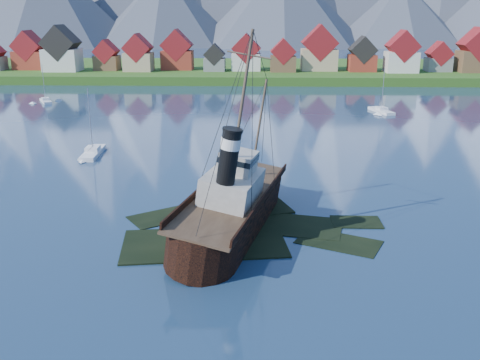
{
  "coord_description": "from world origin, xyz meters",
  "views": [
    {
      "loc": [
        2.83,
        -56.26,
        24.65
      ],
      "look_at": [
        0.69,
        6.0,
        5.0
      ],
      "focal_mm": 40.0,
      "sensor_mm": 36.0,
      "label": 1
    }
  ],
  "objects_px": {
    "sailboat_c": "(46,101)",
    "sailboat_e": "(381,111)",
    "sailboat_a": "(93,153)",
    "tugboat_wreck": "(229,202)"
  },
  "relations": [
    {
      "from": "sailboat_a",
      "to": "sailboat_c",
      "type": "distance_m",
      "value": 65.33
    },
    {
      "from": "sailboat_c",
      "to": "sailboat_e",
      "type": "height_order",
      "value": "sailboat_e"
    },
    {
      "from": "tugboat_wreck",
      "to": "sailboat_e",
      "type": "xyz_separation_m",
      "value": [
        34.94,
        77.64,
        -2.83
      ]
    },
    {
      "from": "sailboat_c",
      "to": "sailboat_e",
      "type": "bearing_deg",
      "value": -37.66
    },
    {
      "from": "sailboat_a",
      "to": "sailboat_e",
      "type": "relative_size",
      "value": 1.08
    },
    {
      "from": "tugboat_wreck",
      "to": "sailboat_c",
      "type": "bearing_deg",
      "value": 135.78
    },
    {
      "from": "tugboat_wreck",
      "to": "sailboat_e",
      "type": "height_order",
      "value": "tugboat_wreck"
    },
    {
      "from": "tugboat_wreck",
      "to": "sailboat_a",
      "type": "height_order",
      "value": "tugboat_wreck"
    },
    {
      "from": "sailboat_a",
      "to": "sailboat_c",
      "type": "xyz_separation_m",
      "value": [
        -30.89,
        57.57,
        -0.03
      ]
    },
    {
      "from": "sailboat_c",
      "to": "sailboat_e",
      "type": "distance_m",
      "value": 93.12
    }
  ]
}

